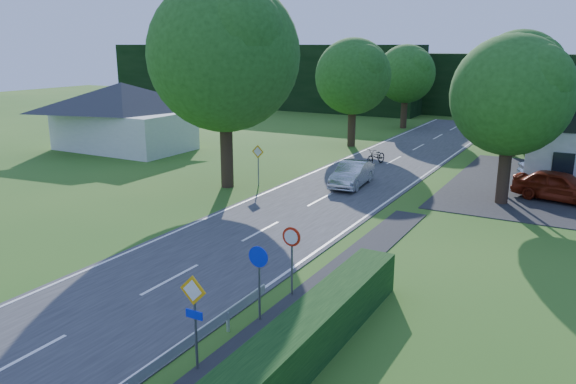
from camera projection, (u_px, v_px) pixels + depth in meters
The scene contains 23 objects.
road at pixel (283, 220), 26.43m from camera, with size 7.00×80.00×0.04m, color #313133.
line_edge_left at pixel (227, 210), 27.96m from camera, with size 0.12×80.00×0.01m, color white.
line_edge_right at pixel (347, 230), 24.90m from camera, with size 0.12×80.00×0.01m, color white.
line_centre at pixel (283, 219), 26.43m from camera, with size 0.12×80.00×0.01m, color white, non-canonical shape.
tree_main at pixel (225, 85), 31.16m from camera, with size 9.40×9.40×11.64m, color #204B16, non-canonical shape.
tree_left_far at pixel (353, 93), 44.59m from camera, with size 7.00×7.00×8.58m, color #204B16, non-canonical shape.
tree_right_far at pixel (517, 94), 40.57m from camera, with size 7.40×7.40×9.09m, color #204B16, non-canonical shape.
tree_left_back at pixel (405, 87), 54.56m from camera, with size 6.60×6.60×8.07m, color #204B16, non-canonical shape.
tree_right_back at pixel (517, 96), 48.00m from camera, with size 6.20×6.20×7.56m, color #204B16, non-canonical shape.
tree_right_mid at pixel (509, 121), 28.10m from camera, with size 7.00×7.00×8.58m, color #204B16, non-canonical shape.
treeline_left at pixel (256, 76), 74.08m from camera, with size 44.00×6.00×8.00m, color black.
treeline_right at pixel (557, 88), 60.64m from camera, with size 30.00×5.00×7.00m, color black.
bungalow_left at pixel (123, 115), 43.61m from camera, with size 11.00×6.50×5.20m.
streetlight at pixel (506, 113), 29.96m from camera, with size 2.03×0.18×8.00m.
sign_priority_right at pixel (194, 305), 13.80m from camera, with size 0.78×0.09×2.59m.
sign_roundabout at pixel (259, 269), 16.37m from camera, with size 0.64×0.08×2.37m.
sign_speed_limit at pixel (292, 245), 18.03m from camera, with size 0.64×0.11×2.37m.
sign_priority_left at pixel (258, 157), 32.33m from camera, with size 0.78×0.09×2.44m.
moving_car at pixel (352, 174), 32.49m from camera, with size 1.50×4.30×1.42m, color silver.
motorcycle at pixel (376, 156), 38.38m from camera, with size 0.74×2.12×1.11m, color black.
parked_car_red at pixel (560, 186), 29.36m from camera, with size 1.88×4.67×1.59m, color maroon.
parked_car_silver_a at pixel (557, 170), 33.64m from camera, with size 1.49×4.26×1.40m, color silver.
parasol at pixel (553, 165), 34.01m from camera, with size 1.99×2.03×1.83m, color #A70F0D.
Camera 1 is at (12.47, -1.93, 8.01)m, focal length 35.00 mm.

